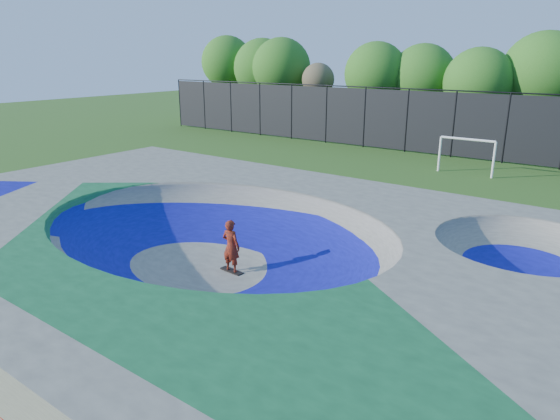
# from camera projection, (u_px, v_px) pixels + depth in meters

# --- Properties ---
(ground) EXTENTS (120.00, 120.00, 0.00)m
(ground) POSITION_uv_depth(u_px,v_px,m) (215.00, 269.00, 14.62)
(ground) COLOR #2A5216
(ground) RESTS_ON ground
(skate_deck) EXTENTS (22.00, 14.00, 1.50)m
(skate_deck) POSITION_uv_depth(u_px,v_px,m) (214.00, 245.00, 14.39)
(skate_deck) COLOR gray
(skate_deck) RESTS_ON ground
(skater) EXTENTS (0.60, 0.41, 1.58)m
(skater) POSITION_uv_depth(u_px,v_px,m) (231.00, 246.00, 14.21)
(skater) COLOR red
(skater) RESTS_ON ground
(skateboard) EXTENTS (0.80, 0.30, 0.05)m
(skateboard) POSITION_uv_depth(u_px,v_px,m) (232.00, 271.00, 14.43)
(skateboard) COLOR black
(skateboard) RESTS_ON ground
(soccer_goal) EXTENTS (2.90, 0.12, 1.91)m
(soccer_goal) POSITION_uv_depth(u_px,v_px,m) (467.00, 149.00, 25.92)
(soccer_goal) COLOR white
(soccer_goal) RESTS_ON ground
(fence) EXTENTS (48.09, 0.09, 4.04)m
(fence) POSITION_uv_depth(u_px,v_px,m) (454.00, 123.00, 30.16)
(fence) COLOR black
(fence) RESTS_ON ground
(treeline) EXTENTS (52.92, 7.00, 8.45)m
(treeline) POSITION_uv_depth(u_px,v_px,m) (493.00, 72.00, 32.92)
(treeline) COLOR #423121
(treeline) RESTS_ON ground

